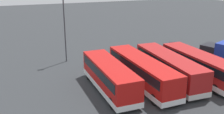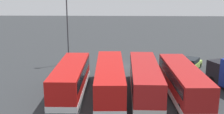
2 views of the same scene
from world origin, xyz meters
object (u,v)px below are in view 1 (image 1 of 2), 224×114
at_px(bus_single_deck_third, 142,71).
at_px(bus_single_deck_near_end, 199,65).
at_px(bus_single_deck_fourth, 109,76).
at_px(car_hatchback_silver, 174,48).
at_px(lamp_post_tall, 64,24).
at_px(waste_bin_yellow, 112,57).
at_px(bus_single_deck_second, 169,67).

bearing_deg(bus_single_deck_third, bus_single_deck_near_end, 174.22).
xyz_separation_m(bus_single_deck_fourth, car_hatchback_silver, (-13.73, -8.97, -0.92)).
height_order(bus_single_deck_third, bus_single_deck_fourth, same).
distance_m(bus_single_deck_third, lamp_post_tall, 12.81).
bearing_deg(car_hatchback_silver, bus_single_deck_third, 41.61).
relative_size(bus_single_deck_fourth, waste_bin_yellow, 10.78).
height_order(bus_single_deck_near_end, bus_single_deck_third, same).
bearing_deg(waste_bin_yellow, bus_single_deck_fourth, 67.97).
height_order(bus_single_deck_fourth, waste_bin_yellow, bus_single_deck_fourth).
bearing_deg(bus_single_deck_near_end, bus_single_deck_third, -5.78).
bearing_deg(bus_single_deck_near_end, lamp_post_tall, -41.69).
relative_size(bus_single_deck_near_end, waste_bin_yellow, 11.53).
bearing_deg(bus_single_deck_third, waste_bin_yellow, -89.78).
xyz_separation_m(bus_single_deck_second, bus_single_deck_fourth, (7.09, 0.12, -0.00)).
height_order(bus_single_deck_near_end, lamp_post_tall, lamp_post_tall).
height_order(bus_single_deck_near_end, bus_single_deck_second, same).
relative_size(bus_single_deck_third, car_hatchback_silver, 2.74).
bearing_deg(lamp_post_tall, bus_single_deck_third, 119.24).
distance_m(bus_single_deck_near_end, bus_single_deck_third, 6.85).
bearing_deg(bus_single_deck_third, lamp_post_tall, -60.76).
bearing_deg(car_hatchback_silver, waste_bin_yellow, -1.11).
relative_size(lamp_post_tall, waste_bin_yellow, 9.47).
bearing_deg(bus_single_deck_second, lamp_post_tall, -48.89).
xyz_separation_m(bus_single_deck_fourth, waste_bin_yellow, (-3.71, -9.17, -1.14)).
bearing_deg(bus_single_deck_third, bus_single_deck_fourth, 1.63).
distance_m(bus_single_deck_second, bus_single_deck_third, 3.35).
height_order(bus_single_deck_second, lamp_post_tall, lamp_post_tall).
bearing_deg(waste_bin_yellow, bus_single_deck_third, 90.22).
height_order(bus_single_deck_fourth, lamp_post_tall, lamp_post_tall).
bearing_deg(waste_bin_yellow, bus_single_deck_second, 110.50).
xyz_separation_m(bus_single_deck_second, car_hatchback_silver, (-6.63, -8.85, -0.92)).
bearing_deg(bus_single_deck_fourth, bus_single_deck_third, -178.37).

